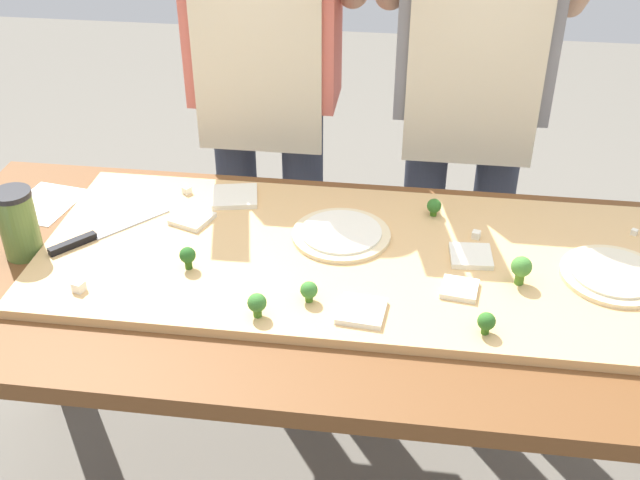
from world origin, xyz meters
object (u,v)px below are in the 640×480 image
Objects in this scene: broccoli_floret_front_mid at (486,322)px; recipe_note at (45,204)px; pizza_slice_far_left at (192,219)px; cheese_crumble_b at (476,235)px; pizza_slice_center at (235,196)px; broccoli_floret_center_left at (257,304)px; pizza_slice_far_right at (460,289)px; cook_left at (264,65)px; cheese_crumble_d at (79,287)px; cook_right at (472,75)px; broccoli_floret_back_right at (309,291)px; cheese_crumble_a at (187,190)px; pizza_whole_cheese_artichoke at (614,275)px; chefs_knife at (93,237)px; broccoli_floret_back_mid at (434,206)px; pizza_whole_white_garlic at (341,234)px; prep_table at (334,311)px; pizza_slice_near_left at (471,256)px; broccoli_floret_front_right at (521,268)px; broccoli_floret_front_left at (188,256)px; cheese_crumble_c at (634,232)px; pizza_slice_near_right at (362,311)px; sauce_jar at (18,224)px.

recipe_note is (-1.05, 0.38, -0.05)m from broccoli_floret_front_mid.
cheese_crumble_b reaches higher than pizza_slice_far_left.
pizza_slice_center is 2.10× the size of broccoli_floret_center_left.
cook_left is (-0.53, 0.70, 0.19)m from pizza_slice_far_right.
pizza_slice_far_right is 0.77m from cheese_crumble_d.
broccoli_floret_back_right is at bearing -112.73° from cook_right.
cheese_crumble_d is at bearing -104.34° from cheese_crumble_a.
chefs_knife is at bearing -179.79° from pizza_whole_cheese_artichoke.
pizza_slice_far_left is 1.78× the size of broccoli_floret_front_mid.
recipe_note is at bearing 177.27° from cheese_crumble_b.
chefs_knife is 0.86m from cheese_crumble_b.
cook_left is (-0.48, 0.41, 0.17)m from broccoli_floret_back_mid.
pizza_whole_white_garlic is 0.35m from pizza_slice_far_left.
pizza_slice_near_left is (0.29, 0.07, 0.12)m from prep_table.
pizza_slice_far_right is 0.81× the size of pizza_slice_near_left.
cheese_crumble_a is at bearing 166.95° from pizza_whole_cheese_artichoke.
pizza_whole_cheese_artichoke reaches higher than recipe_note.
pizza_whole_cheese_artichoke reaches higher than pizza_slice_center.
broccoli_floret_center_left reaches higher than cheese_crumble_a.
cheese_crumble_b reaches higher than prep_table.
chefs_knife is 5.36× the size of broccoli_floret_back_right.
cook_right reaches higher than broccoli_floret_back_right.
pizza_whole_cheese_artichoke is 4.30× the size of broccoli_floret_center_left.
pizza_slice_center is 6.14× the size of cheese_crumble_a.
broccoli_floret_front_right is at bearing -81.73° from cook_right.
prep_table is 7.79× the size of chefs_knife.
broccoli_floret_front_left reaches higher than broccoli_floret_front_mid.
broccoli_floret_front_mid is 2.13× the size of cheese_crumble_d.
cheese_crumble_d is (-0.81, 0.03, -0.02)m from broccoli_floret_front_mid.
cook_right is at bearing 36.36° from chefs_knife.
cheese_crumble_b is 0.36m from cheese_crumble_c.
pizza_slice_near_right is at bearing -66.85° from cook_left.
broccoli_floret_back_right is at bearing 3.55° from cheese_crumble_d.
pizza_slice_far_left is 0.55m from cook_left.
sauce_jar is at bearing 162.84° from broccoli_floret_center_left.
broccoli_floret_front_mid is 2.62× the size of cheese_crumble_a.
pizza_slice_center is at bearing 165.79° from pizza_whole_cheese_artichoke.
pizza_slice_far_left is 4.67× the size of cheese_crumble_a.
recipe_note is (-1.00, 0.25, -0.03)m from pizza_slice_far_right.
cheese_crumble_c is at bearing 26.18° from broccoli_floret_back_right.
broccoli_floret_back_mid is (0.75, 0.21, 0.02)m from chefs_knife.
broccoli_floret_center_left is 0.73m from recipe_note.
pizza_whole_cheese_artichoke is 4.36× the size of broccoli_floret_front_left.
broccoli_floret_back_right is at bearing -16.36° from broccoli_floret_front_left.
cook_left reaches higher than pizza_slice_far_right.
broccoli_floret_front_mid is (0.34, -0.05, 0.00)m from broccoli_floret_back_right.
broccoli_floret_front_left is at bearing 28.50° from cheese_crumble_d.
broccoli_floret_front_right is (0.38, -0.01, 0.16)m from prep_table.
broccoli_floret_front_right is at bearing -2.62° from chefs_knife.
cheese_crumble_a is 0.01× the size of cook_left.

